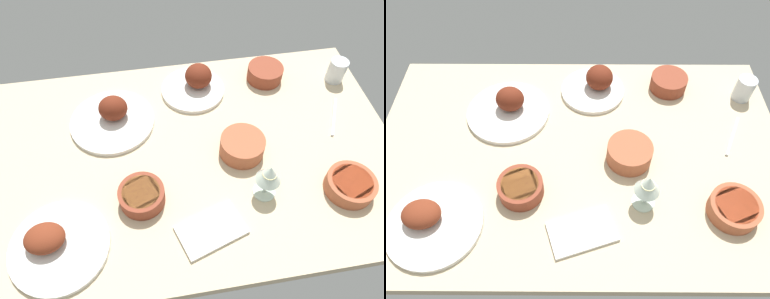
# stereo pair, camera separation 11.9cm
# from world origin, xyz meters

# --- Properties ---
(dining_table) EXTENTS (1.40, 0.90, 0.04)m
(dining_table) POSITION_xyz_m (0.00, 0.00, 0.02)
(dining_table) COLOR #C6B28E
(dining_table) RESTS_ON ground
(plate_far_side) EXTENTS (0.30, 0.30, 0.10)m
(plate_far_side) POSITION_xyz_m (0.25, -0.18, 0.07)
(plate_far_side) COLOR silver
(plate_far_side) RESTS_ON dining_table
(plate_near_viewer) EXTENTS (0.24, 0.24, 0.10)m
(plate_near_viewer) POSITION_xyz_m (-0.06, -0.30, 0.07)
(plate_near_viewer) COLOR silver
(plate_near_viewer) RESTS_ON dining_table
(plate_center_main) EXTENTS (0.28, 0.28, 0.08)m
(plate_center_main) POSITION_xyz_m (0.43, 0.26, 0.06)
(plate_center_main) COLOR silver
(plate_center_main) RESTS_ON dining_table
(bowl_onions) EXTENTS (0.14, 0.14, 0.06)m
(bowl_onions) POSITION_xyz_m (-0.34, -0.31, 0.07)
(bowl_onions) COLOR brown
(bowl_onions) RESTS_ON dining_table
(bowl_pasta) EXTENTS (0.15, 0.15, 0.06)m
(bowl_pasta) POSITION_xyz_m (-0.16, 0.02, 0.08)
(bowl_pasta) COLOR #A35133
(bowl_pasta) RESTS_ON dining_table
(bowl_soup) EXTENTS (0.14, 0.14, 0.05)m
(bowl_soup) POSITION_xyz_m (0.18, 0.15, 0.07)
(bowl_soup) COLOR brown
(bowl_soup) RESTS_ON dining_table
(bowl_sauce) EXTENTS (0.15, 0.15, 0.05)m
(bowl_sauce) POSITION_xyz_m (-0.46, 0.22, 0.07)
(bowl_sauce) COLOR #A35133
(bowl_sauce) RESTS_ON dining_table
(wine_glass) EXTENTS (0.08, 0.08, 0.14)m
(wine_glass) POSITION_xyz_m (-0.20, 0.19, 0.14)
(wine_glass) COLOR silver
(wine_glass) RESTS_ON dining_table
(water_tumbler) EXTENTS (0.07, 0.07, 0.09)m
(water_tumbler) POSITION_xyz_m (-0.61, -0.26, 0.09)
(water_tumbler) COLOR silver
(water_tumbler) RESTS_ON dining_table
(folded_napkin) EXTENTS (0.22, 0.17, 0.01)m
(folded_napkin) POSITION_xyz_m (-0.01, 0.28, 0.05)
(folded_napkin) COLOR white
(folded_napkin) RESTS_ON dining_table
(fork_loose) EXTENTS (0.09, 0.17, 0.01)m
(fork_loose) POSITION_xyz_m (-0.53, -0.07, 0.04)
(fork_loose) COLOR silver
(fork_loose) RESTS_ON dining_table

